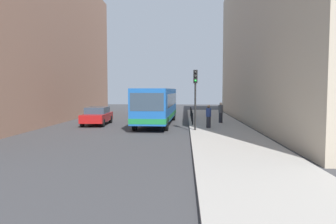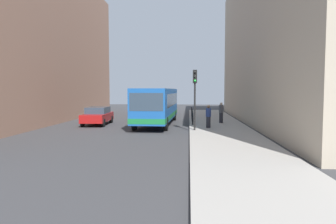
{
  "view_description": "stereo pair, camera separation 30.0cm",
  "coord_description": "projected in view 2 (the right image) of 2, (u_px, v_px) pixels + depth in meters",
  "views": [
    {
      "loc": [
        2.85,
        -23.69,
        2.88
      ],
      "look_at": [
        1.55,
        0.38,
        1.21
      ],
      "focal_mm": 33.64,
      "sensor_mm": 36.0,
      "label": 1
    },
    {
      "loc": [
        3.15,
        -23.67,
        2.88
      ],
      "look_at": [
        1.55,
        0.38,
        1.21
      ],
      "focal_mm": 33.64,
      "sensor_mm": 36.0,
      "label": 2
    }
  ],
  "objects": [
    {
      "name": "ground_plane",
      "position": [
        147.0,
        128.0,
        23.97
      ],
      "size": [
        80.0,
        80.0,
        0.0
      ],
      "primitive_type": "plane",
      "color": "#38383A"
    },
    {
      "name": "sidewalk",
      "position": [
        219.0,
        128.0,
        23.61
      ],
      "size": [
        4.4,
        40.0,
        0.15
      ],
      "primitive_type": "cube",
      "color": "#9E9991",
      "rests_on": "ground"
    },
    {
      "name": "building_left",
      "position": [
        26.0,
        40.0,
        28.21
      ],
      "size": [
        7.0,
        32.0,
        14.68
      ],
      "primitive_type": "cube",
      "color": "#936B56",
      "rests_on": "ground"
    },
    {
      "name": "building_right",
      "position": [
        288.0,
        37.0,
        26.68
      ],
      "size": [
        7.0,
        32.0,
        14.74
      ],
      "primitive_type": "cube",
      "color": "#B2A38C",
      "rests_on": "ground"
    },
    {
      "name": "bus",
      "position": [
        157.0,
        104.0,
        26.3
      ],
      "size": [
        2.88,
        11.1,
        3.0
      ],
      "rotation": [
        0.0,
        0.0,
        3.11
      ],
      "color": "#19519E",
      "rests_on": "ground"
    },
    {
      "name": "car_beside_bus",
      "position": [
        98.0,
        115.0,
        26.19
      ],
      "size": [
        2.0,
        4.47,
        1.48
      ],
      "rotation": [
        0.0,
        0.0,
        3.18
      ],
      "color": "maroon",
      "rests_on": "ground"
    },
    {
      "name": "car_behind_bus",
      "position": [
        164.0,
        108.0,
        36.97
      ],
      "size": [
        2.02,
        4.48,
        1.48
      ],
      "rotation": [
        0.0,
        0.0,
        3.1
      ],
      "color": "black",
      "rests_on": "ground"
    },
    {
      "name": "traffic_light",
      "position": [
        195.0,
        88.0,
        21.35
      ],
      "size": [
        0.28,
        0.33,
        4.1
      ],
      "color": "black",
      "rests_on": "sidewalk"
    },
    {
      "name": "bollard_near",
      "position": [
        193.0,
        119.0,
        24.81
      ],
      "size": [
        0.11,
        0.11,
        0.95
      ],
      "primitive_type": "cylinder",
      "color": "black",
      "rests_on": "sidewalk"
    },
    {
      "name": "bollard_mid",
      "position": [
        192.0,
        116.0,
        27.52
      ],
      "size": [
        0.11,
        0.11,
        0.95
      ],
      "primitive_type": "cylinder",
      "color": "black",
      "rests_on": "sidewalk"
    },
    {
      "name": "bollard_far",
      "position": [
        192.0,
        114.0,
        30.22
      ],
      "size": [
        0.11,
        0.11,
        0.95
      ],
      "primitive_type": "cylinder",
      "color": "black",
      "rests_on": "sidewalk"
    },
    {
      "name": "bollard_farthest",
      "position": [
        192.0,
        112.0,
        32.92
      ],
      "size": [
        0.11,
        0.11,
        0.95
      ],
      "primitive_type": "cylinder",
      "color": "black",
      "rests_on": "sidewalk"
    },
    {
      "name": "pedestrian_near_signal",
      "position": [
        208.0,
        116.0,
        22.81
      ],
      "size": [
        0.38,
        0.38,
        1.65
      ],
      "rotation": [
        0.0,
        0.0,
        4.46
      ],
      "color": "#26262D",
      "rests_on": "sidewalk"
    },
    {
      "name": "pedestrian_mid_sidewalk",
      "position": [
        221.0,
        113.0,
        26.28
      ],
      "size": [
        0.38,
        0.38,
        1.72
      ],
      "rotation": [
        0.0,
        0.0,
        6.22
      ],
      "color": "#26262D",
      "rests_on": "sidewalk"
    }
  ]
}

